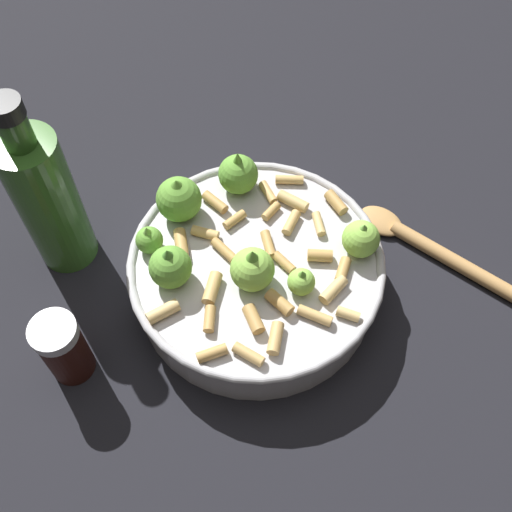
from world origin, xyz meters
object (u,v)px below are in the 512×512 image
pepper_shaker (64,348)px  wooden_spoon (435,251)px  cooking_pan (253,269)px  olive_oil_bottle (47,199)px

pepper_shaker → wooden_spoon: pepper_shaker is taller
cooking_pan → pepper_shaker: cooking_pan is taller
olive_oil_bottle → wooden_spoon: 0.42m
pepper_shaker → olive_oil_bottle: olive_oil_bottle is taller
pepper_shaker → cooking_pan: bearing=-144.1°
cooking_pan → pepper_shaker: (0.16, 0.12, 0.01)m
cooking_pan → olive_oil_bottle: size_ratio=1.17×
cooking_pan → wooden_spoon: bearing=-159.8°
cooking_pan → pepper_shaker: size_ratio=3.09×
cooking_pan → olive_oil_bottle: bearing=-4.2°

